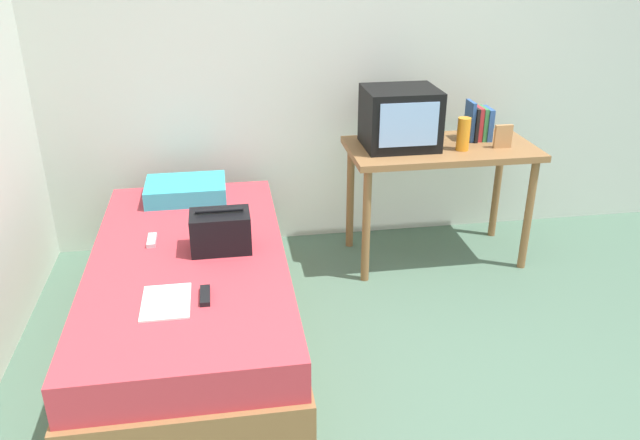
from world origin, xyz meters
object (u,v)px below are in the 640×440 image
at_px(tv, 400,118).
at_px(water_bottle, 463,134).
at_px(bed, 192,298).
at_px(desk, 440,161).
at_px(magazine, 166,302).
at_px(book_row, 478,123).
at_px(handbag, 221,231).
at_px(remote_dark, 205,296).
at_px(picture_frame, 503,136).
at_px(pillow, 186,190).
at_px(remote_silver, 152,240).

bearing_deg(tv, water_bottle, -19.91).
bearing_deg(bed, tv, 30.13).
xyz_separation_m(desk, magazine, (-1.63, -1.16, -0.16)).
distance_m(book_row, magazine, 2.31).
xyz_separation_m(handbag, remote_dark, (-0.08, -0.47, -0.09)).
relative_size(picture_frame, pillow, 0.30).
xyz_separation_m(magazine, remote_silver, (-0.11, 0.62, 0.01)).
xyz_separation_m(pillow, remote_silver, (-0.16, -0.58, -0.04)).
height_order(magazine, remote_silver, remote_silver).
relative_size(bed, water_bottle, 9.99).
height_order(desk, remote_silver, desk).
height_order(water_bottle, book_row, book_row).
relative_size(magazine, remote_dark, 1.86).
bearing_deg(bed, remote_silver, 137.70).
distance_m(tv, water_bottle, 0.39).
xyz_separation_m(desk, water_bottle, (0.10, -0.10, 0.20)).
bearing_deg(desk, bed, -155.26).
bearing_deg(remote_dark, remote_silver, 114.68).
bearing_deg(remote_dark, water_bottle, 33.87).
bearing_deg(tv, book_row, 6.23).
relative_size(water_bottle, remote_dark, 1.28).
relative_size(handbag, remote_silver, 2.08).
distance_m(desk, handbag, 1.54).
bearing_deg(pillow, picture_frame, -4.04).
distance_m(bed, desk, 1.76).
relative_size(bed, picture_frame, 13.87).
bearing_deg(water_bottle, bed, -159.51).
xyz_separation_m(picture_frame, pillow, (-1.94, 0.14, -0.28)).
relative_size(book_row, magazine, 0.86).
bearing_deg(tv, picture_frame, -11.74).
bearing_deg(water_bottle, remote_silver, -166.39).
relative_size(bed, desk, 1.72).
bearing_deg(water_bottle, handbag, -158.51).
distance_m(pillow, remote_silver, 0.61).
bearing_deg(book_row, handbag, -154.93).
distance_m(bed, handbag, 0.40).
height_order(picture_frame, remote_silver, picture_frame).
distance_m(magazine, remote_silver, 0.63).
bearing_deg(handbag, desk, 26.25).
bearing_deg(remote_silver, pillow, 74.57).
bearing_deg(picture_frame, handbag, -161.40).
xyz_separation_m(pillow, magazine, (-0.05, -1.20, -0.05)).
bearing_deg(pillow, bed, -87.93).
relative_size(pillow, magazine, 1.64).
height_order(water_bottle, remote_silver, water_bottle).
relative_size(desk, water_bottle, 5.79).
bearing_deg(handbag, pillow, 105.37).
distance_m(desk, tv, 0.39).
bearing_deg(remote_silver, book_row, 17.52).
relative_size(tv, book_row, 1.76).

